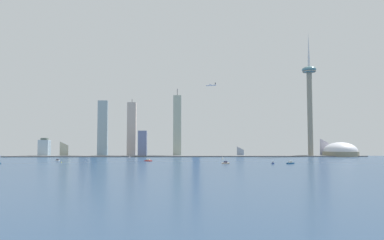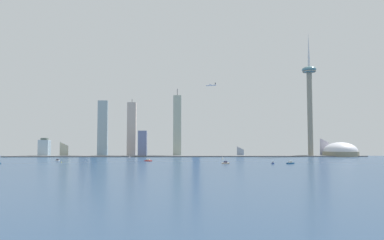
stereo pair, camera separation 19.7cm
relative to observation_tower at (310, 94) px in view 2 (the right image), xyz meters
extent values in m
plane|color=navy|center=(-324.18, -423.85, -165.68)|extent=(6000.00, 6000.00, 0.00)
cube|color=slate|center=(-324.18, -3.59, -164.40)|extent=(921.72, 49.18, 2.55)
cylinder|color=gray|center=(0.00, 0.00, -50.68)|extent=(13.47, 13.47, 230.00)
ellipsoid|color=slate|center=(0.00, 0.00, 64.32)|extent=(37.12, 37.12, 15.67)
torus|color=gray|center=(0.00, 0.00, 58.84)|extent=(34.68, 34.68, 3.13)
cone|color=silver|center=(0.00, 0.00, 118.98)|extent=(6.74, 6.74, 93.63)
cylinder|color=gray|center=(82.34, 7.59, -159.29)|extent=(91.28, 91.28, 12.78)
ellipsoid|color=silver|center=(82.34, 7.59, -152.90)|extent=(86.71, 86.71, 48.79)
cube|color=#A3ABB7|center=(-175.22, 68.80, -138.96)|extent=(19.23, 17.81, 53.44)
cube|color=slate|center=(-440.45, 14.20, -132.03)|extent=(22.33, 22.75, 67.29)
cube|color=#426C91|center=(-586.67, 107.31, -109.96)|extent=(22.77, 12.38, 111.44)
cube|color=#5E77AA|center=(-297.20, 91.55, -77.73)|extent=(20.51, 19.72, 175.89)
cylinder|color=#4C4C51|center=(-297.20, 91.55, 22.91)|extent=(1.60, 1.60, 25.39)
cube|color=beige|center=(-473.48, 46.68, -93.13)|extent=(23.42, 21.57, 145.10)
cylinder|color=#4C4C51|center=(-473.48, 46.68, -15.57)|extent=(1.60, 1.60, 10.01)
cube|color=#ACB6A3|center=(-350.02, 41.43, -83.74)|extent=(21.54, 24.26, 163.88)
cylinder|color=#4C4C51|center=(-350.02, 41.43, 7.73)|extent=(1.60, 1.60, 19.06)
cube|color=#96ACB4|center=(-555.16, 63.10, -89.65)|extent=(26.83, 14.20, 152.05)
cube|color=#91939D|center=(-612.94, 87.36, -119.90)|extent=(19.66, 23.03, 91.56)
cube|color=#65565A|center=(-612.94, 87.36, -70.64)|extent=(11.79, 13.82, 6.96)
cube|color=beige|center=(-663.52, 82.50, -91.49)|extent=(23.19, 16.43, 148.37)
cube|color=#4E626A|center=(-663.52, 82.50, -14.10)|extent=(13.91, 9.86, 6.41)
cube|color=#AFAABA|center=(57.08, 57.33, -84.84)|extent=(23.94, 12.00, 161.67)
cube|color=#5A615B|center=(57.08, 57.33, 1.28)|extent=(14.36, 7.20, 10.57)
cube|color=#ABC3D3|center=(-699.24, 25.66, -144.14)|extent=(26.22, 22.40, 43.07)
cube|color=#535E55|center=(-699.24, 25.66, -119.97)|extent=(15.73, 13.44, 5.26)
cube|color=beige|center=(-250.02, -156.52, -164.85)|extent=(3.02, 6.71, 1.64)
cube|color=silver|center=(-250.02, -156.52, -162.99)|extent=(1.83, 3.04, 2.09)
cylinder|color=silver|center=(-250.02, -156.52, -159.76)|extent=(0.24, 0.24, 4.36)
cube|color=#B21E1C|center=(-403.02, -237.11, -164.86)|extent=(16.04, 15.03, 1.64)
cube|color=silver|center=(-403.02, -237.11, -162.84)|extent=(7.99, 7.67, 2.38)
cube|color=navy|center=(-185.89, -334.31, -164.88)|extent=(8.27, 16.58, 1.59)
cube|color=#91979D|center=(-185.89, -334.31, -162.77)|extent=(4.67, 7.58, 2.63)
cube|color=silver|center=(-578.33, -229.24, -164.74)|extent=(9.99, 8.34, 1.87)
cube|color=#37343F|center=(-578.33, -229.24, -162.49)|extent=(4.87, 4.35, 2.63)
cube|color=beige|center=(-265.48, -334.37, -164.50)|extent=(13.49, 5.61, 2.36)
cube|color=#2F2B49|center=(-265.48, -334.37, -162.11)|extent=(6.04, 3.62, 2.41)
cube|color=#1C5080|center=(-157.34, -337.57, -164.62)|extent=(14.87, 10.06, 2.11)
cube|color=beige|center=(-157.34, -337.57, -162.23)|extent=(6.99, 5.29, 2.69)
cube|color=white|center=(-462.36, -68.86, -164.75)|extent=(5.70, 6.18, 1.86)
cube|color=#A5A2A2|center=(-462.36, -68.86, -162.97)|extent=(2.85, 3.01, 1.70)
cylinder|color=silver|center=(-462.36, -68.86, -158.85)|extent=(0.24, 0.24, 6.55)
cone|color=yellow|center=(-553.82, -281.90, -164.80)|extent=(1.45, 1.45, 1.75)
cylinder|color=silver|center=(-266.35, -66.24, 9.88)|extent=(24.28, 12.61, 2.49)
sphere|color=silver|center=(-277.98, -61.07, 9.88)|extent=(2.49, 2.49, 2.49)
cube|color=silver|center=(-266.35, -66.24, 11.00)|extent=(13.01, 24.54, 0.50)
cube|color=silver|center=(-256.57, -70.58, 10.25)|extent=(5.47, 9.00, 0.40)
cube|color=#2D333D|center=(-256.57, -70.58, 13.63)|extent=(2.04, 1.27, 5.00)
camera|label=1|loc=(-340.45, -938.39, -131.25)|focal=33.83mm
camera|label=2|loc=(-340.25, -938.39, -131.25)|focal=33.83mm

